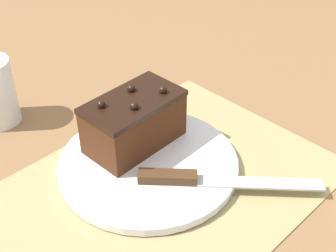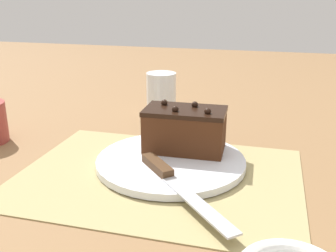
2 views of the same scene
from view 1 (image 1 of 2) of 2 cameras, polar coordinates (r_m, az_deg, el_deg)
The scene contains 5 objects.
ground_plane at distance 0.66m, azimuth -0.42°, elevation -7.45°, with size 3.00×3.00×0.00m, color olive.
placemat_woven at distance 0.65m, azimuth -0.42°, elevation -7.32°, with size 0.46×0.34×0.00m, color tan.
cake_plate at distance 0.68m, azimuth -2.42°, elevation -4.61°, with size 0.26×0.26×0.01m.
chocolate_cake at distance 0.68m, azimuth -4.18°, elevation 0.57°, with size 0.15×0.09×0.09m.
serving_knife at distance 0.64m, azimuth 3.76°, elevation -6.47°, with size 0.18×0.20×0.01m.
Camera 1 is at (0.33, 0.34, 0.46)m, focal length 50.00 mm.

